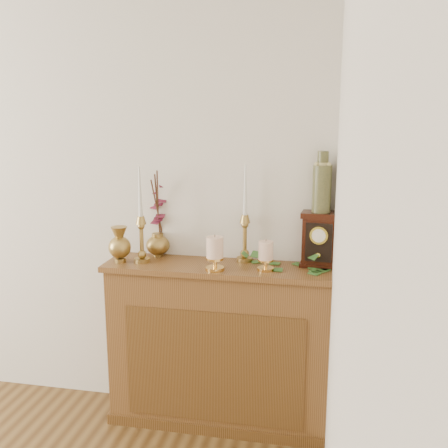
% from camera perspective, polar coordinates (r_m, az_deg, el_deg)
% --- Properties ---
extents(console_shelf, '(1.24, 0.34, 0.93)m').
position_cam_1_polar(console_shelf, '(3.00, -0.57, -13.54)').
color(console_shelf, brown).
rests_on(console_shelf, ground).
extents(candlestick_left, '(0.09, 0.09, 0.52)m').
position_cam_1_polar(candlestick_left, '(2.87, -8.99, -0.82)').
color(candlestick_left, '#A99243').
rests_on(candlestick_left, console_shelf).
extents(candlestick_center, '(0.09, 0.09, 0.53)m').
position_cam_1_polar(candlestick_center, '(2.85, 2.28, -0.70)').
color(candlestick_center, '#A99243').
rests_on(candlestick_center, console_shelf).
extents(bud_vase, '(0.12, 0.12, 0.20)m').
position_cam_1_polar(bud_vase, '(2.90, -11.29, -2.23)').
color(bud_vase, '#A99243').
rests_on(bud_vase, console_shelf).
extents(ginger_jar, '(0.20, 0.22, 0.49)m').
position_cam_1_polar(ginger_jar, '(3.00, -7.10, 0.81)').
color(ginger_jar, '#A99243').
rests_on(ginger_jar, console_shelf).
extents(pillar_candle_left, '(0.10, 0.10, 0.19)m').
position_cam_1_polar(pillar_candle_left, '(2.70, -1.00, -3.03)').
color(pillar_candle_left, '#E3AC4F').
rests_on(pillar_candle_left, console_shelf).
extents(pillar_candle_right, '(0.09, 0.09, 0.17)m').
position_cam_1_polar(pillar_candle_right, '(2.71, 4.57, -3.30)').
color(pillar_candle_right, '#E3AC4F').
rests_on(pillar_candle_right, console_shelf).
extents(ivy_garland, '(0.47, 0.21, 0.09)m').
position_cam_1_polar(ivy_garland, '(2.80, 5.64, -4.40)').
color(ivy_garland, '#336727').
rests_on(ivy_garland, console_shelf).
extents(mantel_clock, '(0.21, 0.15, 0.29)m').
position_cam_1_polar(mantel_clock, '(2.81, 10.38, -1.69)').
color(mantel_clock, '#34160A').
rests_on(mantel_clock, console_shelf).
extents(ceramic_vase, '(0.10, 0.10, 0.32)m').
position_cam_1_polar(ceramic_vase, '(2.76, 10.62, 4.19)').
color(ceramic_vase, '#172E22').
rests_on(ceramic_vase, mantel_clock).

